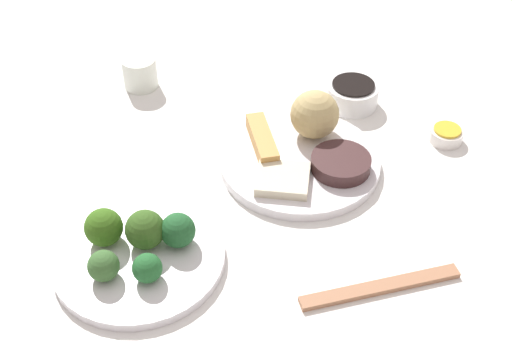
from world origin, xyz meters
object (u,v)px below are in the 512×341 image
Objects in this scene: main_plate at (300,162)px; soy_sauce_bowl at (352,95)px; teacup at (140,73)px; chopsticks_pair at (380,287)px; broccoli_plate at (139,258)px; sauce_ramekin_hot_mustard at (446,136)px.

main_plate is 0.20m from soy_sauce_bowl.
chopsticks_pair is (-0.56, 0.23, -0.02)m from teacup.
main_plate is 0.30m from broccoli_plate.
soy_sauce_bowl is (-0.00, -0.20, 0.01)m from main_plate.
teacup is at bearing 12.58° from sauce_ramekin_hot_mustard.
main_plate reaches higher than broccoli_plate.
teacup is 0.61m from chopsticks_pair.
main_plate is 2.82× the size of soy_sauce_bowl.
sauce_ramekin_hot_mustard is (-0.18, -0.18, 0.00)m from main_plate.
sauce_ramekin_hot_mustard is 0.25× the size of chopsticks_pair.
teacup is (0.36, 0.14, 0.01)m from soy_sauce_bowl.
soy_sauce_bowl is at bearing -5.83° from sauce_ramekin_hot_mustard.
broccoli_plate is 2.60× the size of soy_sauce_bowl.
soy_sauce_bowl is 1.46× the size of teacup.
main_plate is 4.67× the size of sauce_ramekin_hot_mustard.
main_plate reaches higher than chopsticks_pair.
soy_sauce_bowl reaches higher than chopsticks_pair.
sauce_ramekin_hot_mustard is 0.88× the size of teacup.
chopsticks_pair is at bearing 93.91° from sauce_ramekin_hot_mustard.
teacup is at bearing -9.18° from main_plate.
main_plate is 0.25m from sauce_ramekin_hot_mustard.
teacup reaches higher than chopsticks_pair.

